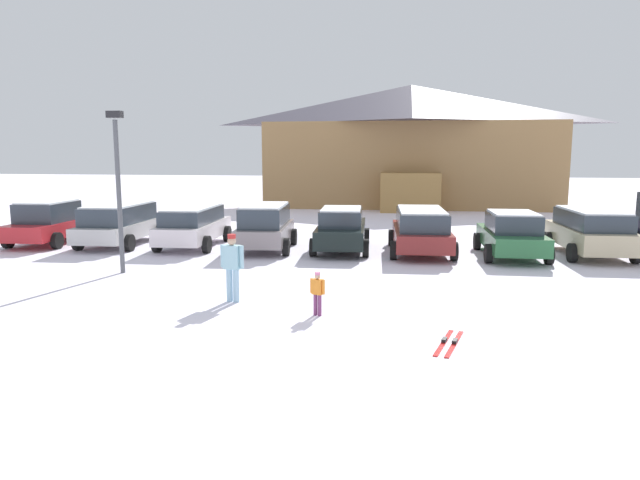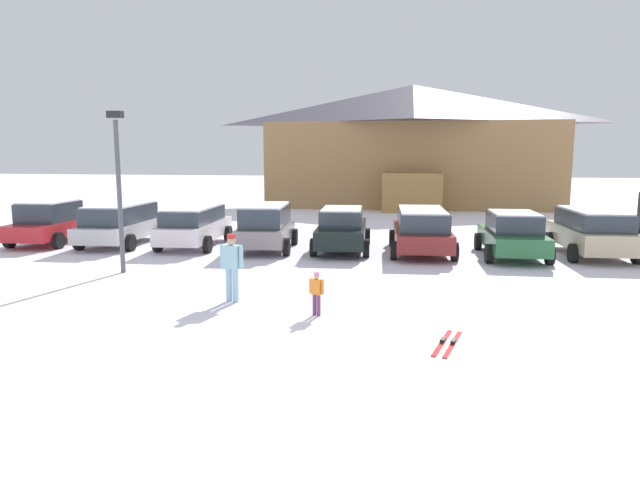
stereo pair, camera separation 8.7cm
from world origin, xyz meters
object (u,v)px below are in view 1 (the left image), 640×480
at_px(parked_green_coupe, 512,234).
at_px(skier_child_in_orange_jacket, 317,291).
at_px(parked_black_sedan, 341,228).
at_px(lamp_post, 118,182).
at_px(parked_red_sedan, 51,222).
at_px(parked_beige_suv, 590,231).
at_px(skier_adult_in_blue_parka, 232,264).
at_px(parked_maroon_van, 421,229).
at_px(parked_grey_wagon, 265,226).
at_px(parked_silver_wagon, 120,223).
at_px(pair_of_skis, 449,343).
at_px(ski_lodge, 410,145).
at_px(parked_white_suv, 193,225).

bearing_deg(parked_green_coupe, skier_child_in_orange_jacket, -123.44).
relative_size(parked_black_sedan, lamp_post, 1.01).
bearing_deg(parked_red_sedan, parked_beige_suv, 1.52).
bearing_deg(parked_green_coupe, skier_adult_in_blue_parka, -135.98).
distance_m(parked_red_sedan, parked_maroon_van, 14.62).
xyz_separation_m(parked_grey_wagon, parked_beige_suv, (11.61, 0.66, -0.02)).
bearing_deg(parked_silver_wagon, pair_of_skis, -39.46).
height_order(ski_lodge, parked_black_sedan, ski_lodge).
bearing_deg(parked_maroon_van, ski_lodge, 91.76).
relative_size(parked_grey_wagon, lamp_post, 0.87).
xyz_separation_m(parked_green_coupe, lamp_post, (-12.06, -4.69, 1.94)).
distance_m(ski_lodge, parked_maroon_van, 20.42).
xyz_separation_m(parked_white_suv, parked_beige_suv, (14.54, 0.39, 0.04)).
height_order(parked_white_suv, parked_beige_suv, parked_beige_suv).
relative_size(parked_red_sedan, pair_of_skis, 2.79).
relative_size(parked_maroon_van, parked_green_coupe, 1.12).
distance_m(parked_green_coupe, lamp_post, 13.08).
height_order(parked_white_suv, lamp_post, lamp_post).
height_order(parked_silver_wagon, parked_grey_wagon, parked_grey_wagon).
xyz_separation_m(parked_green_coupe, skier_adult_in_blue_parka, (-7.69, -7.43, 0.13)).
distance_m(parked_green_coupe, skier_adult_in_blue_parka, 10.70).
bearing_deg(skier_adult_in_blue_parka, parked_beige_suv, 37.84).
relative_size(parked_maroon_van, skier_adult_in_blue_parka, 2.94).
distance_m(skier_child_in_orange_jacket, lamp_post, 7.82).
distance_m(parked_red_sedan, parked_white_suv, 5.96).
xyz_separation_m(parked_silver_wagon, lamp_post, (2.72, -4.92, 1.86)).
xyz_separation_m(parked_maroon_van, skier_child_in_orange_jacket, (-2.35, -8.59, -0.32)).
xyz_separation_m(parked_white_suv, skier_adult_in_blue_parka, (4.07, -7.74, 0.09)).
xyz_separation_m(parked_red_sedan, parked_maroon_van, (14.62, 0.17, 0.02)).
bearing_deg(parked_white_suv, lamp_post, -93.36).
xyz_separation_m(parked_red_sedan, parked_beige_suv, (20.50, 0.54, 0.04)).
distance_m(parked_green_coupe, pair_of_skis, 10.13).
bearing_deg(parked_red_sedan, parked_green_coupe, -0.49).
distance_m(skier_adult_in_blue_parka, skier_child_in_orange_jacket, 2.41).
distance_m(parked_white_suv, parked_black_sedan, 5.75).
height_order(skier_adult_in_blue_parka, skier_child_in_orange_jacket, skier_adult_in_blue_parka).
distance_m(ski_lodge, parked_white_suv, 21.96).
bearing_deg(parked_maroon_van, lamp_post, -150.77).
bearing_deg(parked_green_coupe, parked_maroon_van, 174.14).
height_order(parked_grey_wagon, parked_maroon_van, parked_grey_wagon).
height_order(skier_adult_in_blue_parka, lamp_post, lamp_post).
relative_size(parked_red_sedan, parked_black_sedan, 0.95).
bearing_deg(parked_beige_suv, parked_silver_wagon, -178.49).
height_order(parked_beige_suv, skier_adult_in_blue_parka, skier_adult_in_blue_parka).
bearing_deg(parked_maroon_van, parked_white_suv, -179.88).
relative_size(parked_beige_suv, pair_of_skis, 2.79).
bearing_deg(parked_white_suv, parked_silver_wagon, -178.69).
xyz_separation_m(parked_maroon_van, parked_beige_suv, (5.88, 0.38, 0.02)).
xyz_separation_m(skier_adult_in_blue_parka, pair_of_skis, (5.03, -2.31, -0.92)).
xyz_separation_m(parked_white_suv, parked_maroon_van, (8.65, 0.02, 0.02)).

